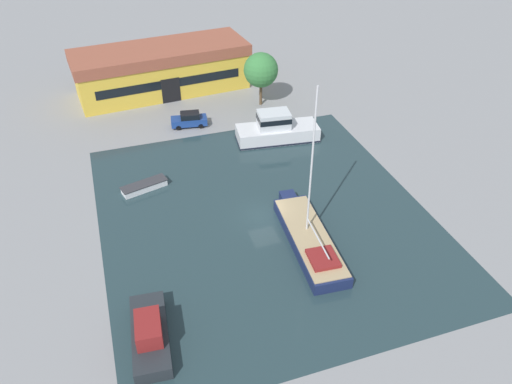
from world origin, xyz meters
The scene contains 9 objects.
ground_plane centered at (0.00, 0.00, 0.00)m, with size 440.00×440.00×0.00m, color gray.
water_canal centered at (0.00, 0.00, 0.00)m, with size 28.88×32.70×0.01m, color #23383D.
warehouse_building centered at (-3.92, 29.96, 3.01)m, with size 23.14×10.11×5.95m.
quay_tree_near_building centered at (7.08, 21.79, 4.59)m, with size 4.26×4.26×6.74m.
parked_car centered at (-2.79, 18.93, 0.85)m, with size 4.40×2.35×1.72m.
sailboat_moored centered at (2.30, -4.75, 0.63)m, with size 3.88×12.42×14.05m.
motor_cruiser centered at (5.83, 12.70, 1.25)m, with size 9.52×4.45×3.46m.
small_dinghy centered at (-9.74, 7.64, 0.36)m, with size 4.70×2.52×0.70m.
cabin_boat centered at (-11.90, -10.55, 0.84)m, with size 2.98×6.93×2.36m.
Camera 1 is at (-11.93, -33.36, 28.32)m, focal length 35.00 mm.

